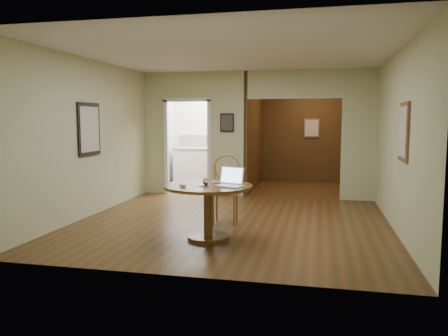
% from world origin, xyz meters
% --- Properties ---
extents(floor, '(5.00, 5.00, 0.00)m').
position_xyz_m(floor, '(0.00, 0.00, 0.00)').
color(floor, '#422C12').
rests_on(floor, ground).
extents(room_shell, '(5.20, 7.50, 5.00)m').
position_xyz_m(room_shell, '(-0.47, 3.10, 1.29)').
color(room_shell, silver).
rests_on(room_shell, ground).
extents(dining_table, '(1.23, 1.23, 0.77)m').
position_xyz_m(dining_table, '(-0.12, -1.02, 0.57)').
color(dining_table, brown).
rests_on(dining_table, ground).
extents(chair, '(0.50, 0.50, 1.11)m').
position_xyz_m(chair, '(-0.09, -0.00, 0.62)').
color(chair, olive).
rests_on(chair, ground).
extents(open_laptop, '(0.42, 0.42, 0.26)m').
position_xyz_m(open_laptop, '(0.20, -1.05, 0.83)').
color(open_laptop, silver).
rests_on(open_laptop, dining_table).
extents(closed_laptop, '(0.35, 0.26, 0.02)m').
position_xyz_m(closed_laptop, '(0.02, -0.87, 0.78)').
color(closed_laptop, silver).
rests_on(closed_laptop, dining_table).
extents(mouse, '(0.10, 0.06, 0.04)m').
position_xyz_m(mouse, '(-0.40, -1.29, 0.79)').
color(mouse, silver).
rests_on(mouse, dining_table).
extents(wine_glass, '(0.09, 0.09, 0.10)m').
position_xyz_m(wine_glass, '(-0.14, -1.05, 0.82)').
color(wine_glass, white).
rests_on(wine_glass, dining_table).
extents(pen, '(0.12, 0.12, 0.01)m').
position_xyz_m(pen, '(-0.15, -1.16, 0.77)').
color(pen, '#0C1357').
rests_on(pen, dining_table).
extents(kitchen_cabinet, '(2.06, 0.60, 0.94)m').
position_xyz_m(kitchen_cabinet, '(-1.35, 4.20, 0.47)').
color(kitchen_cabinet, white).
rests_on(kitchen_cabinet, ground).
extents(grocery_bag, '(0.29, 0.26, 0.27)m').
position_xyz_m(grocery_bag, '(-0.60, 4.20, 1.08)').
color(grocery_bag, beige).
rests_on(grocery_bag, kitchen_cabinet).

